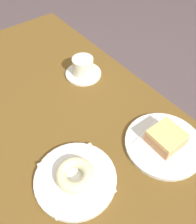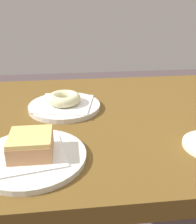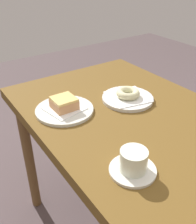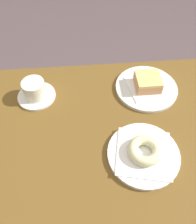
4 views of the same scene
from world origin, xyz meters
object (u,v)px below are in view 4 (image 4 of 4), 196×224
(donut_sugar_ring, at_px, (145,150))
(coffee_cup, at_px, (35,91))
(plate_sugar_ring, at_px, (143,154))
(plate_glazed_square, at_px, (146,88))
(donut_glazed_square, at_px, (148,82))

(donut_sugar_ring, distance_m, coffee_cup, 0.42)
(plate_sugar_ring, bearing_deg, donut_sugar_ring, 0.00)
(plate_glazed_square, height_order, donut_glazed_square, donut_glazed_square)
(donut_sugar_ring, bearing_deg, coffee_cup, -38.00)
(plate_glazed_square, distance_m, donut_glazed_square, 0.03)
(plate_sugar_ring, xyz_separation_m, donut_glazed_square, (-0.07, -0.26, 0.03))
(plate_sugar_ring, distance_m, coffee_cup, 0.42)
(donut_glazed_square, height_order, coffee_cup, coffee_cup)
(plate_sugar_ring, bearing_deg, coffee_cup, -38.00)
(plate_glazed_square, xyz_separation_m, donut_glazed_square, (0.00, 0.00, 0.03))
(donut_glazed_square, distance_m, coffee_cup, 0.39)
(plate_sugar_ring, bearing_deg, donut_glazed_square, -104.15)
(plate_glazed_square, bearing_deg, plate_sugar_ring, 75.85)
(coffee_cup, bearing_deg, plate_glazed_square, -179.60)
(donut_sugar_ring, xyz_separation_m, coffee_cup, (0.33, -0.26, -0.00))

